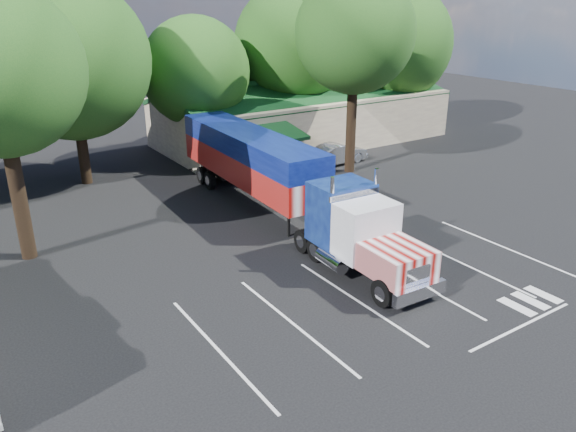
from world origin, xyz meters
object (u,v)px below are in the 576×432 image
semi_truck (274,173)px  woman (397,238)px  silver_sedan (338,153)px  bicycle (304,191)px

semi_truck → woman: bearing=-70.5°
woman → silver_sedan: size_ratio=0.35×
semi_truck → bicycle: size_ratio=13.72×
bicycle → silver_sedan: (6.50, 4.90, 0.36)m
semi_truck → bicycle: 4.27m
woman → bicycle: size_ratio=1.05×
woman → silver_sedan: (7.50, 14.10, -0.06)m
bicycle → silver_sedan: 8.15m
silver_sedan → semi_truck: bearing=119.8°
semi_truck → woman: size_ratio=13.06×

